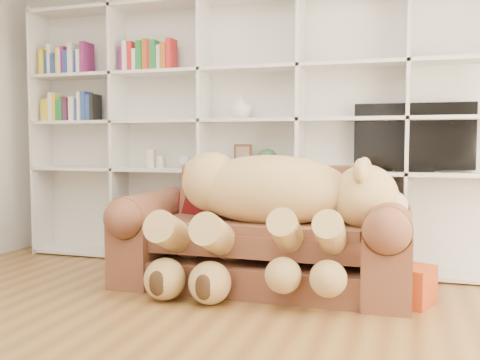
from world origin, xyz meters
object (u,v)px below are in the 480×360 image
(gift_box, at_px, (407,284))
(tv, at_px, (414,138))
(teddy_bear, at_px, (268,204))
(sofa, at_px, (263,241))

(gift_box, relative_size, tv, 0.34)
(teddy_bear, relative_size, tv, 1.86)
(sofa, relative_size, gift_box, 6.67)
(gift_box, distance_m, tv, 1.31)
(sofa, height_order, gift_box, sofa)
(tv, bearing_deg, teddy_bear, -139.49)
(sofa, distance_m, gift_box, 1.09)
(teddy_bear, bearing_deg, sofa, 110.43)
(gift_box, bearing_deg, sofa, 171.69)
(sofa, distance_m, tv, 1.51)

